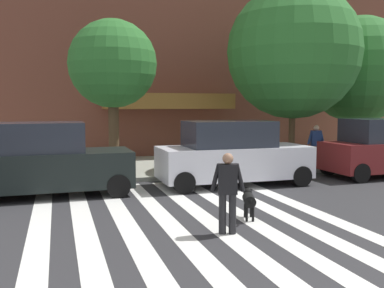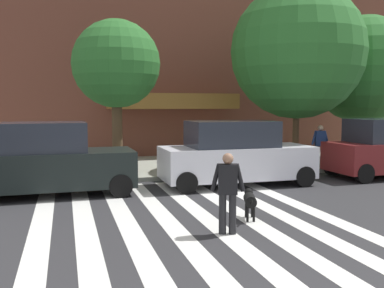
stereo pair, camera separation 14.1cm
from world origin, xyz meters
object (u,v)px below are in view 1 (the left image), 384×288
(street_tree_nearest, at_px, (113,65))
(dog_on_leash, at_px, (249,200))
(pedestrian_dog_walker, at_px, (228,189))
(parked_car_behind_first, at_px, (47,162))
(pedestrian_bystander, at_px, (316,143))
(street_tree_further, at_px, (359,70))
(parked_car_third_in_line, at_px, (233,154))
(parked_car_fourth_in_line, at_px, (383,149))
(street_tree_middle, at_px, (293,52))

(street_tree_nearest, xyz_separation_m, dog_on_leash, (2.18, -6.83, -3.56))
(pedestrian_dog_walker, relative_size, dog_on_leash, 1.73)
(parked_car_behind_first, bearing_deg, pedestrian_bystander, 11.36)
(street_tree_nearest, bearing_deg, street_tree_further, 2.69)
(street_tree_nearest, distance_m, pedestrian_dog_walker, 8.46)
(street_tree_nearest, height_order, dog_on_leash, street_tree_nearest)
(parked_car_behind_first, relative_size, street_tree_nearest, 0.85)
(parked_car_third_in_line, bearing_deg, pedestrian_bystander, 24.68)
(street_tree_further, bearing_deg, pedestrian_bystander, -155.40)
(parked_car_behind_first, xyz_separation_m, dog_on_leash, (4.42, -3.97, -0.54))
(parked_car_third_in_line, xyz_separation_m, dog_on_leash, (-1.24, -3.97, -0.55))
(street_tree_further, bearing_deg, parked_car_fourth_in_line, -113.74)
(street_tree_nearest, distance_m, street_tree_further, 10.77)
(pedestrian_dog_walker, bearing_deg, dog_on_leash, 46.33)
(pedestrian_bystander, bearing_deg, pedestrian_dog_walker, -133.31)
(street_tree_nearest, relative_size, street_tree_further, 0.87)
(pedestrian_dog_walker, xyz_separation_m, pedestrian_bystander, (6.54, 6.94, 0.15))
(dog_on_leash, distance_m, pedestrian_bystander, 8.25)
(parked_car_behind_first, relative_size, parked_car_third_in_line, 0.96)
(street_tree_nearest, xyz_separation_m, street_tree_middle, (6.89, -0.57, 0.61))
(street_tree_middle, height_order, pedestrian_bystander, street_tree_middle)
(parked_car_behind_first, height_order, dog_on_leash, parked_car_behind_first)
(parked_car_behind_first, xyz_separation_m, street_tree_middle, (9.12, 2.29, 3.64))
(parked_car_behind_first, bearing_deg, pedestrian_dog_walker, -54.42)
(dog_on_leash, bearing_deg, street_tree_nearest, 107.73)
(parked_car_third_in_line, bearing_deg, parked_car_fourth_in_line, -0.01)
(street_tree_middle, bearing_deg, pedestrian_bystander, -16.07)
(street_tree_further, distance_m, pedestrian_dog_walker, 12.98)
(parked_car_third_in_line, relative_size, dog_on_leash, 5.11)
(parked_car_behind_first, distance_m, street_tree_middle, 10.09)
(parked_car_fourth_in_line, relative_size, street_tree_further, 0.70)
(parked_car_fourth_in_line, xyz_separation_m, dog_on_leash, (-7.09, -3.97, -0.55))
(parked_car_third_in_line, xyz_separation_m, pedestrian_bystander, (4.39, 2.02, 0.08))
(parked_car_third_in_line, height_order, street_tree_nearest, street_tree_nearest)
(pedestrian_dog_walker, bearing_deg, parked_car_third_in_line, 66.44)
(parked_car_third_in_line, distance_m, street_tree_middle, 5.51)
(pedestrian_bystander, bearing_deg, dog_on_leash, -133.25)
(parked_car_behind_first, height_order, street_tree_further, street_tree_further)
(dog_on_leash, relative_size, pedestrian_bystander, 0.58)
(street_tree_nearest, bearing_deg, pedestrian_dog_walker, -80.65)
(dog_on_leash, bearing_deg, parked_car_behind_first, 138.06)
(street_tree_middle, relative_size, pedestrian_dog_walker, 4.31)
(street_tree_nearest, relative_size, dog_on_leash, 5.75)
(parked_car_behind_first, relative_size, street_tree_further, 0.74)
(street_tree_middle, xyz_separation_m, pedestrian_dog_walker, (-5.61, -7.20, -3.69))
(parked_car_fourth_in_line, height_order, dog_on_leash, parked_car_fourth_in_line)
(parked_car_fourth_in_line, bearing_deg, street_tree_middle, 136.22)
(parked_car_third_in_line, relative_size, street_tree_nearest, 0.89)
(street_tree_middle, distance_m, pedestrian_bystander, 3.67)
(parked_car_fourth_in_line, height_order, street_tree_nearest, street_tree_nearest)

